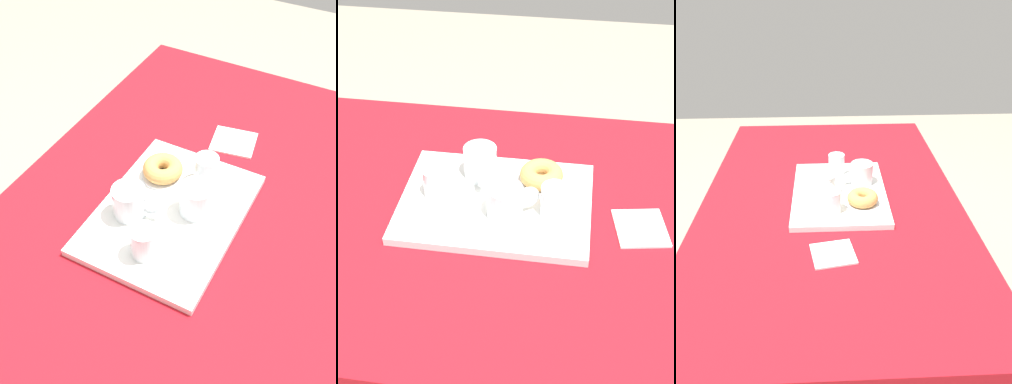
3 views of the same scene
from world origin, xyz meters
TOP-DOWN VIEW (x-y plane):
  - ground_plane at (0.00, 0.00)m, footprint 6.00×6.00m
  - dining_table at (0.00, 0.00)m, footprint 1.50×0.94m
  - serving_tray at (0.01, -0.03)m, footprint 0.46×0.34m
  - tea_mug_left at (-0.03, 0.02)m, footprint 0.12×0.08m
  - tea_mug_right at (0.06, -0.12)m, footprint 0.08×0.12m
  - water_glass_near at (-0.13, 0.00)m, footprint 0.06×0.06m
  - water_glass_far at (0.15, -0.03)m, footprint 0.06×0.06m
  - donut_plate_left at (-0.10, -0.11)m, footprint 0.11×0.11m
  - sugar_donut_left at (-0.10, -0.11)m, footprint 0.11×0.11m
  - paper_napkin at (-0.34, 0.00)m, footprint 0.14×0.14m

SIDE VIEW (x-z plane):
  - ground_plane at x=0.00m, z-range 0.00..0.00m
  - dining_table at x=0.00m, z-range 0.29..1.04m
  - paper_napkin at x=-0.34m, z-range 0.75..0.75m
  - serving_tray at x=0.01m, z-range 0.75..0.77m
  - donut_plate_left at x=-0.10m, z-range 0.77..0.78m
  - sugar_donut_left at x=-0.10m, z-range 0.78..0.82m
  - water_glass_near at x=-0.13m, z-range 0.76..0.84m
  - water_glass_far at x=0.15m, z-range 0.77..0.84m
  - tea_mug_left at x=-0.03m, z-range 0.77..0.85m
  - tea_mug_right at x=0.06m, z-range 0.77..0.85m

